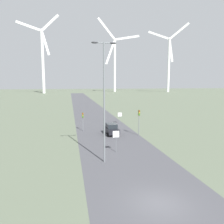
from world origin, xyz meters
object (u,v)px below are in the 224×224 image
at_px(wind_turbine_center, 115,59).
at_px(traffic_light_post_near_right, 139,117).
at_px(stop_sign_far, 120,116).
at_px(car_approaching, 111,129).
at_px(stop_sign_near, 116,137).
at_px(traffic_light_post_near_left, 83,118).
at_px(wind_turbine_left, 43,56).
at_px(streetlamp, 104,92).
at_px(wind_turbine_right, 169,60).

bearing_deg(wind_turbine_center, traffic_light_post_near_right, -100.43).
relative_size(stop_sign_far, car_approaching, 0.55).
distance_m(stop_sign_far, traffic_light_post_near_right, 10.97).
distance_m(stop_sign_near, car_approaching, 9.29).
xyz_separation_m(traffic_light_post_near_left, wind_turbine_left, (-22.57, 147.45, 27.58)).
height_order(stop_sign_far, wind_turbine_left, wind_turbine_left).
xyz_separation_m(streetlamp, car_approaching, (3.10, 12.28, -6.63)).
relative_size(streetlamp, wind_turbine_center, 0.18).
bearing_deg(traffic_light_post_near_right, streetlamp, -124.34).
height_order(traffic_light_post_near_left, wind_turbine_right, wind_turbine_right).
bearing_deg(streetlamp, traffic_light_post_near_right, 55.66).
bearing_deg(stop_sign_near, traffic_light_post_near_right, 54.66).
xyz_separation_m(stop_sign_far, traffic_light_post_near_left, (-8.01, -5.73, 0.80)).
xyz_separation_m(traffic_light_post_near_left, car_approaching, (4.43, -3.57, -1.49)).
distance_m(traffic_light_post_near_right, wind_turbine_right, 178.94).
relative_size(wind_turbine_left, wind_turbine_center, 0.93).
bearing_deg(streetlamp, wind_turbine_center, 77.98).
relative_size(streetlamp, stop_sign_far, 5.44).
bearing_deg(traffic_light_post_near_left, car_approaching, -38.81).
bearing_deg(car_approaching, wind_turbine_right, 61.82).
bearing_deg(stop_sign_near, wind_turbine_center, 78.36).
relative_size(traffic_light_post_near_right, car_approaching, 0.99).
distance_m(streetlamp, stop_sign_near, 6.77).
bearing_deg(car_approaching, traffic_light_post_near_right, -20.23).
bearing_deg(wind_turbine_center, car_approaching, -101.86).
xyz_separation_m(stop_sign_far, wind_turbine_center, (32.89, 164.30, 29.11)).
bearing_deg(streetlamp, traffic_light_post_near_left, 94.79).
distance_m(traffic_light_post_near_left, wind_turbine_center, 177.16).
bearing_deg(stop_sign_far, wind_turbine_right, 61.40).
xyz_separation_m(stop_sign_far, wind_turbine_right, (80.25, 147.19, 27.99)).
height_order(stop_sign_near, wind_turbine_right, wind_turbine_right).
bearing_deg(wind_turbine_right, car_approaching, -118.18).
relative_size(wind_turbine_left, wind_turbine_right, 1.03).
relative_size(traffic_light_post_near_left, car_approaching, 0.78).
distance_m(wind_turbine_center, wind_turbine_right, 50.36).
bearing_deg(wind_turbine_left, stop_sign_far, -77.83).
distance_m(wind_turbine_left, wind_turbine_right, 110.96).
distance_m(traffic_light_post_near_left, wind_turbine_left, 151.70).
bearing_deg(wind_turbine_center, wind_turbine_left, -160.42).
xyz_separation_m(streetlamp, stop_sign_near, (1.93, 3.11, -5.69)).
relative_size(stop_sign_near, stop_sign_far, 1.15).
relative_size(stop_sign_near, wind_turbine_left, 0.04).
relative_size(traffic_light_post_near_left, wind_turbine_left, 0.05).
relative_size(streetlamp, traffic_light_post_near_right, 3.01).
bearing_deg(wind_turbine_center, stop_sign_near, -101.64).
relative_size(stop_sign_far, traffic_light_post_near_right, 0.55).
bearing_deg(traffic_light_post_near_left, stop_sign_near, -75.64).
bearing_deg(car_approaching, streetlamp, -104.19).
xyz_separation_m(car_approaching, wind_turbine_left, (-27.00, 151.02, 29.07)).
distance_m(stop_sign_near, wind_turbine_center, 188.82).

